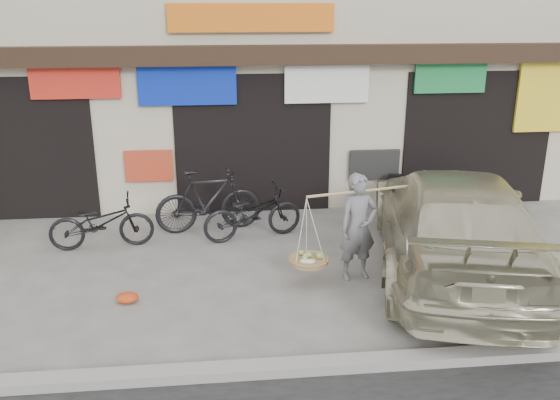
{
  "coord_description": "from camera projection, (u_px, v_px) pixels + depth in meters",
  "views": [
    {
      "loc": [
        -0.65,
        -7.69,
        3.98
      ],
      "look_at": [
        0.25,
        0.9,
        1.08
      ],
      "focal_mm": 38.0,
      "sensor_mm": 36.0,
      "label": 1
    }
  ],
  "objects": [
    {
      "name": "street_vendor",
      "position": [
        358.0,
        231.0,
        8.76
      ],
      "size": [
        2.07,
        0.9,
        1.63
      ],
      "rotation": [
        0.0,
        0.0,
        0.22
      ],
      "color": "slate",
      "rests_on": "ground"
    },
    {
      "name": "suv",
      "position": [
        453.0,
        221.0,
        9.04
      ],
      "size": [
        3.41,
        5.83,
        1.59
      ],
      "rotation": [
        0.0,
        0.0,
        2.91
      ],
      "color": "beige",
      "rests_on": "ground"
    },
    {
      "name": "bike_0",
      "position": [
        101.0,
        223.0,
        9.95
      ],
      "size": [
        1.78,
        0.79,
        0.9
      ],
      "primitive_type": "imported",
      "rotation": [
        0.0,
        0.0,
        1.69
      ],
      "color": "black",
      "rests_on": "ground"
    },
    {
      "name": "kerb",
      "position": [
        285.0,
        367.0,
        6.68
      ],
      "size": [
        70.0,
        0.25,
        0.12
      ],
      "primitive_type": "cube",
      "color": "gray",
      "rests_on": "ground"
    },
    {
      "name": "red_bag",
      "position": [
        127.0,
        298.0,
        8.23
      ],
      "size": [
        0.31,
        0.25,
        0.14
      ],
      "primitive_type": "ellipsoid",
      "color": "red",
      "rests_on": "ground"
    },
    {
      "name": "ground",
      "position": [
        269.0,
        291.0,
        8.58
      ],
      "size": [
        70.0,
        70.0,
        0.0
      ],
      "primitive_type": "plane",
      "color": "gray",
      "rests_on": "ground"
    },
    {
      "name": "bike_1",
      "position": [
        209.0,
        201.0,
        10.65
      ],
      "size": [
        1.98,
        0.84,
        1.15
      ],
      "primitive_type": "imported",
      "rotation": [
        0.0,
        0.0,
        1.73
      ],
      "color": "black",
      "rests_on": "ground"
    },
    {
      "name": "shophouse_block",
      "position": [
        244.0,
        26.0,
        13.53
      ],
      "size": [
        14.0,
        6.32,
        7.0
      ],
      "color": "beige",
      "rests_on": "ground"
    },
    {
      "name": "bike_2",
      "position": [
        253.0,
        213.0,
        10.34
      ],
      "size": [
        1.88,
        1.07,
        0.94
      ],
      "primitive_type": "imported",
      "rotation": [
        0.0,
        0.0,
        1.84
      ],
      "color": "black",
      "rests_on": "ground"
    }
  ]
}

